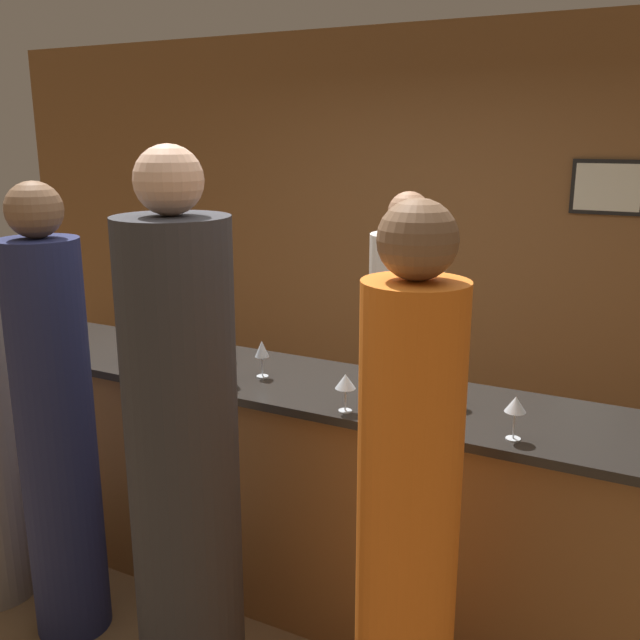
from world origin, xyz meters
name	(u,v)px	position (x,y,z in m)	size (l,w,h in m)	color
ground_plane	(294,588)	(0.00, 0.00, 0.00)	(14.00, 14.00, 0.00)	brown
back_wall	(455,233)	(0.00, 2.32, 1.40)	(8.00, 0.08, 2.80)	brown
bar_counter	(293,487)	(0.00, 0.00, 0.52)	(3.15, 0.61, 1.04)	brown
bartender	(404,378)	(0.21, 0.81, 0.83)	(0.38, 0.38, 1.80)	silver
guest_0	(184,462)	(-0.04, -0.71, 0.95)	(0.39, 0.39, 2.04)	#2D2D33
guest_1	(407,532)	(0.80, -0.71, 0.90)	(0.31, 0.31, 1.90)	orange
guest_3	(56,432)	(-0.73, -0.65, 0.90)	(0.31, 0.31, 1.90)	#1E234C
wine_bottle_0	(221,333)	(-0.46, 0.13, 1.16)	(0.07, 0.07, 0.30)	black
wine_bottle_1	(33,325)	(-1.39, -0.15, 1.15)	(0.08, 0.08, 0.27)	black
wine_bottle_2	(222,354)	(-0.26, -0.15, 1.16)	(0.07, 0.07, 0.30)	black
wine_glass_0	(515,406)	(0.99, -0.20, 1.17)	(0.07, 0.07, 0.16)	silver
wine_glass_1	(345,382)	(0.37, -0.23, 1.16)	(0.08, 0.08, 0.15)	silver
wine_glass_2	(262,350)	(-0.13, -0.04, 1.16)	(0.06, 0.06, 0.16)	silver
wine_glass_3	(371,372)	(0.41, -0.09, 1.16)	(0.08, 0.08, 0.16)	silver
wine_glass_4	(127,334)	(-0.81, -0.12, 1.17)	(0.07, 0.07, 0.16)	silver
wine_glass_5	(208,346)	(-0.37, -0.09, 1.16)	(0.07, 0.07, 0.16)	silver
wine_glass_6	(455,374)	(0.72, 0.01, 1.18)	(0.07, 0.07, 0.17)	silver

